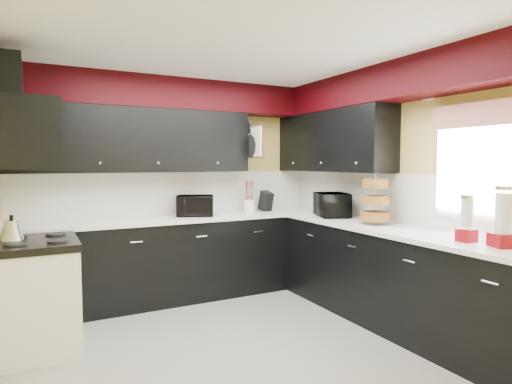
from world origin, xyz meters
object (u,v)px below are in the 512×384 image
Objects in this scene: knife_block at (266,201)px; microwave at (332,205)px; kettle at (12,230)px; toaster_oven at (195,206)px; utensil_crock at (250,206)px.

microwave is at bearing -68.73° from knife_block.
microwave is 2.72× the size of kettle.
utensil_crock is at bearing 26.21° from toaster_oven.
knife_block reaches higher than utensil_crock.
microwave reaches higher than kettle.
microwave reaches higher than toaster_oven.
knife_block is 2.86m from kettle.
microwave is 0.92m from knife_block.
microwave is at bearing -51.17° from utensil_crock.
toaster_oven is 1.58m from microwave.
kettle is at bearing -165.10° from utensil_crock.
toaster_oven reaches higher than utensil_crock.
kettle is (-3.20, 0.13, -0.07)m from microwave.
utensil_crock is 0.88× the size of kettle.
kettle is (-2.54, -0.68, -0.02)m from utensil_crock.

